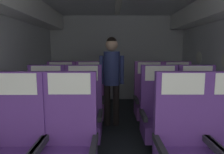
# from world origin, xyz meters

# --- Properties ---
(ground) EXTENTS (3.81, 5.58, 0.02)m
(ground) POSITION_xyz_m (0.00, 2.59, -0.01)
(ground) COLOR #23282D
(fuselage_shell) EXTENTS (3.69, 5.23, 2.30)m
(fuselage_shell) POSITION_xyz_m (0.00, 2.86, 1.66)
(fuselage_shell) COLOR silver
(fuselage_shell) RESTS_ON ground
(seat_a_left_window) EXTENTS (0.52, 0.49, 1.15)m
(seat_a_left_window) POSITION_xyz_m (-1.01, 1.53, 0.47)
(seat_a_left_window) COLOR #38383D
(seat_a_left_window) RESTS_ON ground
(seat_a_left_aisle) EXTENTS (0.52, 0.49, 1.15)m
(seat_a_left_aisle) POSITION_xyz_m (-0.52, 1.54, 0.47)
(seat_a_left_aisle) COLOR #38383D
(seat_a_left_aisle) RESTS_ON ground
(seat_a_right_window) EXTENTS (0.52, 0.49, 1.15)m
(seat_a_right_window) POSITION_xyz_m (0.53, 1.54, 0.47)
(seat_a_right_window) COLOR #38383D
(seat_a_right_window) RESTS_ON ground
(seat_b_left_window) EXTENTS (0.52, 0.49, 1.15)m
(seat_b_left_window) POSITION_xyz_m (-1.01, 2.38, 0.47)
(seat_b_left_window) COLOR #38383D
(seat_b_left_window) RESTS_ON ground
(seat_b_left_aisle) EXTENTS (0.52, 0.49, 1.15)m
(seat_b_left_aisle) POSITION_xyz_m (-0.51, 2.38, 0.47)
(seat_b_left_aisle) COLOR #38383D
(seat_b_left_aisle) RESTS_ON ground
(seat_b_right_aisle) EXTENTS (0.52, 0.49, 1.15)m
(seat_b_right_aisle) POSITION_xyz_m (1.02, 2.38, 0.47)
(seat_b_right_aisle) COLOR #38383D
(seat_b_right_aisle) RESTS_ON ground
(seat_b_right_window) EXTENTS (0.52, 0.49, 1.15)m
(seat_b_right_window) POSITION_xyz_m (0.52, 2.38, 0.47)
(seat_b_right_window) COLOR #38383D
(seat_b_right_window) RESTS_ON ground
(seat_c_left_window) EXTENTS (0.52, 0.49, 1.15)m
(seat_c_left_window) POSITION_xyz_m (-1.02, 3.19, 0.47)
(seat_c_left_window) COLOR #38383D
(seat_c_left_window) RESTS_ON ground
(seat_c_left_aisle) EXTENTS (0.52, 0.49, 1.15)m
(seat_c_left_aisle) POSITION_xyz_m (-0.51, 3.19, 0.47)
(seat_c_left_aisle) COLOR #38383D
(seat_c_left_aisle) RESTS_ON ground
(seat_c_right_aisle) EXTENTS (0.52, 0.49, 1.15)m
(seat_c_right_aisle) POSITION_xyz_m (1.02, 3.19, 0.47)
(seat_c_right_aisle) COLOR #38383D
(seat_c_right_aisle) RESTS_ON ground
(seat_c_right_window) EXTENTS (0.52, 0.49, 1.15)m
(seat_c_right_window) POSITION_xyz_m (0.52, 3.19, 0.47)
(seat_c_right_window) COLOR #38383D
(seat_c_right_window) RESTS_ON ground
(flight_attendant) EXTENTS (0.43, 0.28, 1.57)m
(flight_attendant) POSITION_xyz_m (-0.13, 3.26, 0.96)
(flight_attendant) COLOR black
(flight_attendant) RESTS_ON ground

